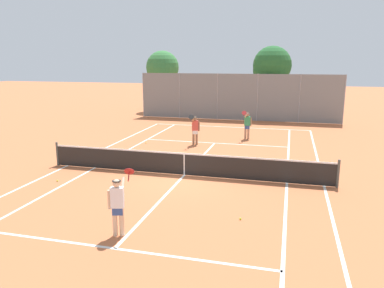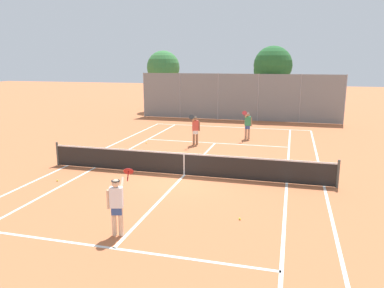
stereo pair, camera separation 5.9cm
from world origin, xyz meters
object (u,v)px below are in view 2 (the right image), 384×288
object	(u,v)px
tennis_net	(184,163)
player_far_left	(195,129)
tree_behind_left	(163,68)
loose_tennis_ball_2	(240,219)
player_far_right	(248,124)
loose_tennis_ball_3	(146,143)
player_near_side	(117,203)
loose_tennis_ball_0	(230,169)
tree_behind_right	(271,66)
loose_tennis_ball_4	(57,181)

from	to	relation	value
tennis_net	player_far_left	world-z (taller)	player_far_left
tennis_net	tree_behind_left	world-z (taller)	tree_behind_left
loose_tennis_ball_2	player_far_right	bearing A→B (deg)	95.74
tennis_net	loose_tennis_ball_3	distance (m)	6.53
player_near_side	loose_tennis_ball_0	xyz separation A→B (m)	(1.95, 6.91, -0.89)
loose_tennis_ball_2	loose_tennis_ball_3	xyz separation A→B (m)	(-6.63, 9.13, 0.00)
player_far_right	tree_behind_right	world-z (taller)	tree_behind_right
player_far_right	loose_tennis_ball_4	world-z (taller)	player_far_right
loose_tennis_ball_0	loose_tennis_ball_2	world-z (taller)	same
player_near_side	loose_tennis_ball_2	world-z (taller)	player_near_side
tennis_net	player_near_side	distance (m)	5.71
loose_tennis_ball_0	loose_tennis_ball_2	size ratio (longest dim) A/B	1.00
loose_tennis_ball_4	player_near_side	bearing A→B (deg)	-39.66
tennis_net	loose_tennis_ball_4	world-z (taller)	tennis_net
loose_tennis_ball_3	loose_tennis_ball_0	bearing A→B (deg)	-36.42
player_far_right	tree_behind_right	size ratio (longest dim) A/B	0.31
tennis_net	player_near_side	size ratio (longest dim) A/B	6.76
player_far_left	loose_tennis_ball_2	world-z (taller)	player_far_left
tree_behind_left	loose_tennis_ball_3	bearing A→B (deg)	-74.61
loose_tennis_ball_3	tree_behind_left	xyz separation A→B (m)	(-3.81, 13.83, 3.92)
tree_behind_right	player_near_side	bearing A→B (deg)	-96.53
loose_tennis_ball_0	loose_tennis_ball_4	size ratio (longest dim) A/B	1.00
loose_tennis_ball_2	tree_behind_right	xyz separation A→B (m)	(-0.45, 20.94, 4.15)
player_far_right	loose_tennis_ball_4	bearing A→B (deg)	-121.69
tree_behind_right	loose_tennis_ball_4	bearing A→B (deg)	-110.03
loose_tennis_ball_2	tree_behind_right	distance (m)	21.35
player_far_right	tree_behind_left	world-z (taller)	tree_behind_left
loose_tennis_ball_4	tree_behind_right	distance (m)	20.81
loose_tennis_ball_0	player_far_right	bearing A→B (deg)	90.72
player_far_left	player_far_right	size ratio (longest dim) A/B	1.00
player_near_side	player_far_left	distance (m)	11.41
loose_tennis_ball_2	loose_tennis_ball_4	size ratio (longest dim) A/B	1.00
tennis_net	player_far_right	size ratio (longest dim) A/B	6.76
tennis_net	player_far_right	bearing A→B (deg)	78.45
player_near_side	loose_tennis_ball_3	bearing A→B (deg)	108.02
tree_behind_left	tree_behind_right	xyz separation A→B (m)	(9.99, -2.03, 0.22)
player_near_side	loose_tennis_ball_3	world-z (taller)	player_near_side
loose_tennis_ball_3	loose_tennis_ball_4	xyz separation A→B (m)	(-0.80, -7.36, 0.00)
player_far_left	tree_behind_left	bearing A→B (deg)	116.19
player_near_side	player_far_left	bearing A→B (deg)	93.89
player_far_right	tree_behind_left	bearing A→B (deg)	129.81
tennis_net	player_near_side	world-z (taller)	player_near_side
player_far_left	loose_tennis_ball_0	bearing A→B (deg)	-58.67
player_near_side	loose_tennis_ball_4	bearing A→B (deg)	140.34
player_far_right	loose_tennis_ball_3	size ratio (longest dim) A/B	26.88
player_far_left	loose_tennis_ball_0	size ratio (longest dim) A/B	26.88
tennis_net	tree_behind_right	size ratio (longest dim) A/B	2.07
tree_behind_left	loose_tennis_ball_2	bearing A→B (deg)	-65.56
player_far_left	tree_behind_right	xyz separation A→B (m)	(3.38, 11.41, 3.25)
loose_tennis_ball_4	tree_behind_left	world-z (taller)	tree_behind_left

